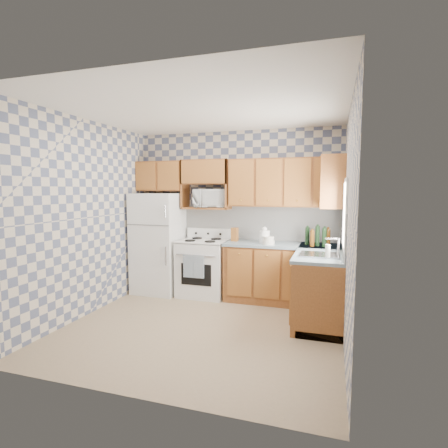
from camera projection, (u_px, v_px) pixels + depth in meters
The scene contains 31 objects.
floor at pixel (203, 327), 4.45m from camera, with size 3.40×3.40×0.00m, color #8A7458.
back_wall at pixel (236, 213), 5.84m from camera, with size 3.40×0.02×2.70m, color slate.
right_wall at pixel (347, 226), 3.81m from camera, with size 0.02×3.20×2.70m, color slate.
backsplash_back at pixel (260, 223), 5.72m from camera, with size 2.60×0.01×0.56m, color white.
backsplash_right at pixel (344, 231), 4.59m from camera, with size 0.01×1.60×0.56m, color white.
refrigerator at pixel (159, 243), 5.93m from camera, with size 0.75×0.70×1.68m, color white.
stove_body at pixel (203, 268), 5.76m from camera, with size 0.76×0.65×0.90m, color white.
cooktop at pixel (203, 241), 5.71m from camera, with size 0.76×0.65×0.03m, color silver.
backguard at pixel (209, 233), 5.96m from camera, with size 0.76×0.08×0.17m, color white.
dish_towel_left at pixel (189, 266), 5.45m from camera, with size 0.17×0.03×0.36m, color navy.
dish_towel_right at pixel (199, 267), 5.40m from camera, with size 0.17×0.03×0.36m, color navy.
base_cabinets_back at pixel (282, 274), 5.40m from camera, with size 1.75×0.60×0.88m, color brown.
base_cabinets_right at pixel (320, 286), 4.75m from camera, with size 0.60×1.60×0.88m, color brown.
countertop_back at pixel (283, 245), 5.35m from camera, with size 1.77×0.63×0.04m, color slate.
countertop_right at pixel (320, 252), 4.71m from camera, with size 0.63×1.60×0.04m, color slate.
upper_cabinets_back at pixel (285, 183), 5.39m from camera, with size 1.75×0.33×0.74m, color brown.
upper_cabinets_fridge at pixel (162, 176), 6.00m from camera, with size 0.82×0.33×0.50m, color brown.
upper_cabinets_right at pixel (333, 182), 5.00m from camera, with size 0.33×0.70×0.74m, color brown.
microwave_shelf at pixel (207, 208), 5.81m from camera, with size 0.80×0.33×0.03m, color brown.
microwave at pixel (210, 198), 5.79m from camera, with size 0.55×0.37×0.30m, color white.
sink at pixel (320, 255), 4.37m from camera, with size 0.48×0.40×0.03m, color #B7B7BC.
window at pixel (345, 214), 4.23m from camera, with size 0.02×0.66×0.86m, color silver.
bottle_0 at pixel (317, 236), 5.12m from camera, with size 0.06×0.06×0.29m, color black.
bottle_1 at pixel (324, 237), 5.03m from camera, with size 0.06×0.06×0.27m, color black.
bottle_2 at pixel (328, 237), 5.11m from camera, with size 0.06×0.06×0.25m, color #4E2C0C.
bottle_3 at pixel (312, 238), 5.06m from camera, with size 0.06×0.06×0.23m, color #4E2C0C.
bottle_4 at pixel (307, 236), 5.22m from camera, with size 0.06×0.06×0.26m, color black.
knife_block at pixel (235, 234), 5.59m from camera, with size 0.10×0.10×0.21m, color brown.
electric_kettle at pixel (265, 237), 5.35m from camera, with size 0.16×0.16×0.20m, color white.
food_containers at pixel (269, 240), 5.26m from camera, with size 0.18×0.18×0.12m, color beige, non-canonical shape.
soap_bottle at pixel (328, 252), 4.17m from camera, with size 0.06×0.06×0.17m, color beige.
Camera 1 is at (1.54, -4.02, 1.75)m, focal length 28.00 mm.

